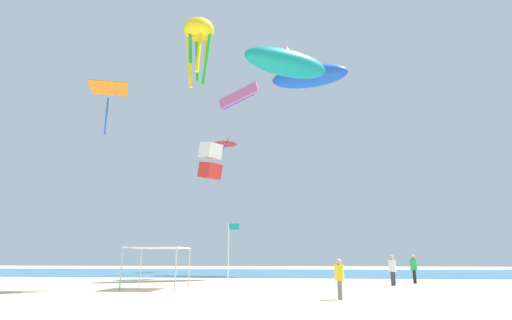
{
  "coord_description": "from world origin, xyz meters",
  "views": [
    {
      "loc": [
        1.08,
        -18.0,
        1.68
      ],
      "look_at": [
        -1.76,
        10.94,
        8.68
      ],
      "focal_mm": 28.19,
      "sensor_mm": 36.0,
      "label": 1
    }
  ],
  "objects": [
    {
      "name": "kite_parafoil_pink",
      "position": [
        -4.74,
        22.05,
        18.5
      ],
      "size": [
        4.55,
        1.83,
        2.87
      ],
      "rotation": [
        0.0,
        0.0,
        2.9
      ],
      "color": "pink"
    },
    {
      "name": "ocean_strip",
      "position": [
        0.0,
        26.15,
        0.01
      ],
      "size": [
        110.0,
        21.96,
        0.03
      ],
      "primitive_type": "cube",
      "color": "teal",
      "rests_on": "ground"
    },
    {
      "name": "kite_inflatable_teal",
      "position": [
        0.6,
        14.55,
        18.33
      ],
      "size": [
        8.29,
        6.43,
        3.08
      ],
      "rotation": [
        0.0,
        0.0,
        0.54
      ],
      "color": "teal"
    },
    {
      "name": "person_leftmost",
      "position": [
        6.74,
        7.37,
        1.03
      ],
      "size": [
        0.42,
        0.42,
        1.75
      ],
      "rotation": [
        0.0,
        0.0,
        0.99
      ],
      "color": "#33384C",
      "rests_on": "ground"
    },
    {
      "name": "kite_inflatable_blue",
      "position": [
        2.86,
        21.67,
        20.3
      ],
      "size": [
        8.5,
        4.43,
        3.16
      ],
      "rotation": [
        0.0,
        0.0,
        6.07
      ],
      "color": "blue"
    },
    {
      "name": "person_near_tent",
      "position": [
        2.79,
        -0.91,
        0.93
      ],
      "size": [
        0.38,
        0.42,
        1.59
      ],
      "rotation": [
        0.0,
        0.0,
        4.79
      ],
      "color": "slate",
      "rests_on": "ground"
    },
    {
      "name": "person_central",
      "position": [
        8.61,
        9.66,
        1.06
      ],
      "size": [
        0.43,
        0.48,
        1.81
      ],
      "rotation": [
        0.0,
        0.0,
        1.46
      ],
      "color": "black",
      "rests_on": "ground"
    },
    {
      "name": "kite_diamond_orange",
      "position": [
        -11.77,
        7.09,
        12.99
      ],
      "size": [
        3.25,
        3.25,
        3.47
      ],
      "rotation": [
        0.0,
        0.0,
        1.94
      ],
      "color": "orange"
    },
    {
      "name": "kite_octopus_yellow",
      "position": [
        -4.84,
        4.68,
        15.63
      ],
      "size": [
        2.76,
        2.76,
        4.62
      ],
      "rotation": [
        0.0,
        0.0,
        0.85
      ],
      "color": "yellow"
    },
    {
      "name": "banner_flag",
      "position": [
        -2.55,
        4.25,
        2.1
      ],
      "size": [
        0.61,
        0.06,
        3.47
      ],
      "color": "silver",
      "rests_on": "ground"
    },
    {
      "name": "ground",
      "position": [
        0.0,
        0.0,
        -0.05
      ],
      "size": [
        110.0,
        110.0,
        0.1
      ],
      "primitive_type": "cube",
      "color": "beige"
    },
    {
      "name": "canopy_tent",
      "position": [
        -6.35,
        3.54,
        2.04
      ],
      "size": [
        2.9,
        2.65,
        2.16
      ],
      "color": "#B2B2B7",
      "rests_on": "ground"
    },
    {
      "name": "kite_delta_red",
      "position": [
        -7.05,
        27.5,
        14.98
      ],
      "size": [
        3.01,
        3.0,
        2.17
      ],
      "rotation": [
        0.0,
        0.0,
        1.67
      ],
      "color": "red"
    },
    {
      "name": "kite_box_white",
      "position": [
        -5.87,
        13.91,
        9.42
      ],
      "size": [
        2.12,
        2.08,
        3.18
      ],
      "rotation": [
        0.0,
        0.0,
        0.93
      ],
      "color": "white"
    }
  ]
}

